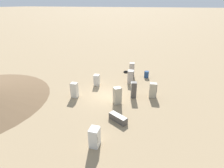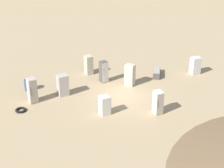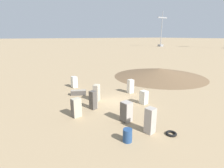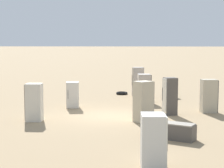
% 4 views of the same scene
% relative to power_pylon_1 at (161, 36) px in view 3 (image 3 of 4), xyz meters
% --- Properties ---
extents(ground_plane, '(1000.00, 1000.00, 0.00)m').
position_rel_power_pylon_1_xyz_m(ground_plane, '(-79.13, -70.90, -6.86)').
color(ground_plane, '#9E8460').
extents(dirt_mound, '(15.70, 15.70, 1.47)m').
position_rel_power_pylon_1_xyz_m(dirt_mound, '(-66.27, -64.61, -6.13)').
color(dirt_mound, brown).
rests_on(dirt_mound, ground_plane).
extents(power_pylon_1, '(7.72, 2.65, 22.07)m').
position_rel_power_pylon_1_xyz_m(power_pylon_1, '(0.00, 0.00, 0.00)').
color(power_pylon_1, gray).
rests_on(power_pylon_1, ground_plane).
extents(discarded_fridge_0, '(0.96, 0.95, 1.82)m').
position_rel_power_pylon_1_xyz_m(discarded_fridge_0, '(-80.84, -69.65, -5.95)').
color(discarded_fridge_0, '#B2A88E').
rests_on(discarded_fridge_0, ground_plane).
extents(discarded_fridge_1, '(0.87, 0.89, 1.69)m').
position_rel_power_pylon_1_xyz_m(discarded_fridge_1, '(-80.77, -75.21, -6.02)').
color(discarded_fridge_1, '#A89E93').
rests_on(discarded_fridge_1, ground_plane).
extents(discarded_fridge_2, '(0.75, 0.84, 1.53)m').
position_rel_power_pylon_1_xyz_m(discarded_fridge_2, '(-81.23, -63.43, -6.10)').
color(discarded_fridge_2, silver).
rests_on(discarded_fridge_2, ground_plane).
extents(discarded_fridge_3, '(1.87, 1.26, 0.60)m').
position_rel_power_pylon_1_xyz_m(discarded_fridge_3, '(-81.88, -66.79, -6.56)').
color(discarded_fridge_3, '#4C4742').
rests_on(discarded_fridge_3, ground_plane).
extents(discarded_fridge_4, '(0.75, 0.72, 1.82)m').
position_rel_power_pylon_1_xyz_m(discarded_fridge_4, '(-82.08, -71.51, -5.95)').
color(discarded_fridge_4, '#4C4742').
rests_on(discarded_fridge_4, ground_plane).
extents(discarded_fridge_5, '(0.76, 0.59, 1.70)m').
position_rel_power_pylon_1_xyz_m(discarded_fridge_5, '(-75.97, -69.31, -6.01)').
color(discarded_fridge_5, beige).
rests_on(discarded_fridge_5, ground_plane).
extents(discarded_fridge_6, '(0.87, 0.70, 1.68)m').
position_rel_power_pylon_1_xyz_m(discarded_fridge_6, '(-84.07, -72.29, -6.02)').
color(discarded_fridge_6, '#B2A88E').
rests_on(discarded_fridge_6, ground_plane).
extents(discarded_fridge_7, '(0.77, 0.81, 1.41)m').
position_rel_power_pylon_1_xyz_m(discarded_fridge_7, '(-76.95, -72.96, -6.16)').
color(discarded_fridge_7, beige).
rests_on(discarded_fridge_7, ground_plane).
extents(discarded_fridge_8, '(0.81, 0.75, 1.94)m').
position_rel_power_pylon_1_xyz_m(discarded_fridge_8, '(-80.31, -77.59, -5.89)').
color(discarded_fridge_8, '#A89E93').
rests_on(discarded_fridge_8, ground_plane).
extents(scrap_tire, '(0.79, 0.79, 0.17)m').
position_rel_power_pylon_1_xyz_m(scrap_tire, '(-79.18, -78.63, -6.78)').
color(scrap_tire, black).
rests_on(scrap_tire, ground_plane).
extents(rusty_barrel, '(0.63, 0.63, 0.92)m').
position_rel_power_pylon_1_xyz_m(rusty_barrel, '(-82.41, -77.69, -6.40)').
color(rusty_barrel, navy).
rests_on(rusty_barrel, ground_plane).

